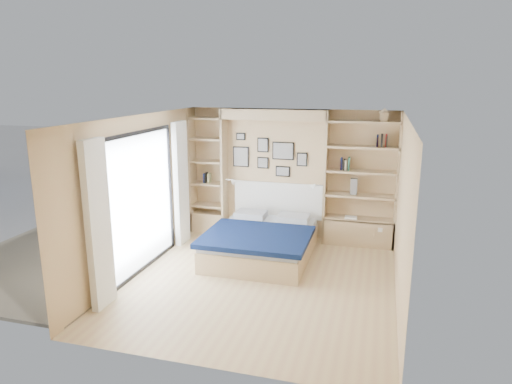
# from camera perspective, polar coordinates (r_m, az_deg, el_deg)

# --- Properties ---
(ground) EXTENTS (4.50, 4.50, 0.00)m
(ground) POSITION_cam_1_polar(r_m,az_deg,el_deg) (7.16, 0.58, -11.12)
(ground) COLOR tan
(ground) RESTS_ON ground
(room_shell) EXTENTS (4.50, 4.50, 4.50)m
(room_shell) POSITION_cam_1_polar(r_m,az_deg,el_deg) (8.30, 0.73, 0.27)
(room_shell) COLOR tan
(room_shell) RESTS_ON ground
(bed) EXTENTS (1.76, 2.32, 1.07)m
(bed) POSITION_cam_1_polar(r_m,az_deg,el_deg) (8.02, 0.77, -6.16)
(bed) COLOR tan
(bed) RESTS_ON ground
(photo_gallery) EXTENTS (1.48, 0.02, 0.82)m
(photo_gallery) POSITION_cam_1_polar(r_m,az_deg,el_deg) (8.88, 1.49, 4.63)
(photo_gallery) COLOR black
(photo_gallery) RESTS_ON ground
(reading_lamps) EXTENTS (1.92, 0.12, 0.15)m
(reading_lamps) POSITION_cam_1_polar(r_m,az_deg,el_deg) (8.72, 2.08, 1.09)
(reading_lamps) COLOR silver
(reading_lamps) RESTS_ON ground
(shelf_decor) EXTENTS (3.50, 0.23, 2.03)m
(shelf_decor) POSITION_cam_1_polar(r_m,az_deg,el_deg) (8.48, 11.25, 4.46)
(shelf_decor) COLOR #A52B34
(shelf_decor) RESTS_ON ground
(deck) EXTENTS (3.20, 4.00, 0.05)m
(deck) POSITION_cam_1_polar(r_m,az_deg,el_deg) (8.73, -23.11, -7.58)
(deck) COLOR #6E6451
(deck) RESTS_ON ground
(deck_chair) EXTENTS (0.59, 0.78, 0.70)m
(deck_chair) POSITION_cam_1_polar(r_m,az_deg,el_deg) (8.24, -19.42, -6.07)
(deck_chair) COLOR tan
(deck_chair) RESTS_ON ground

